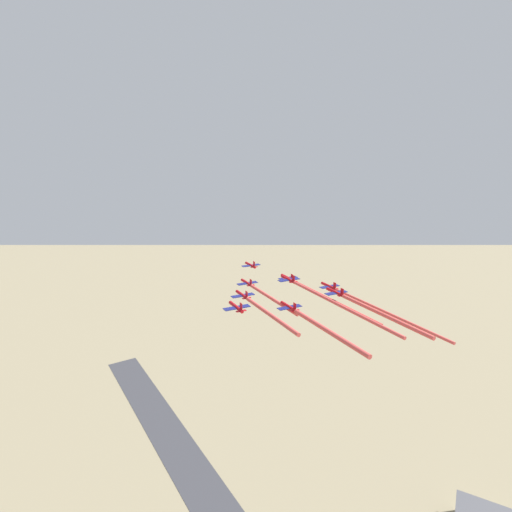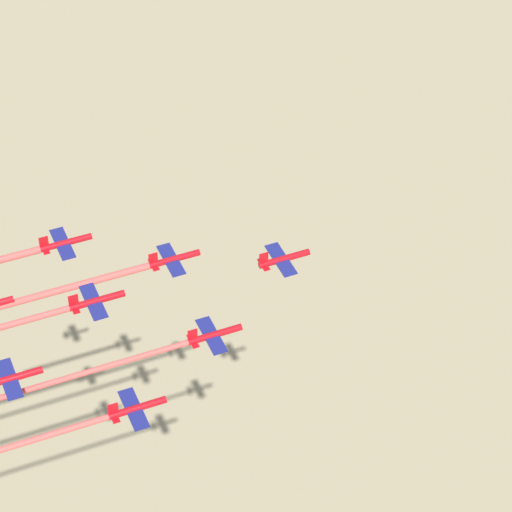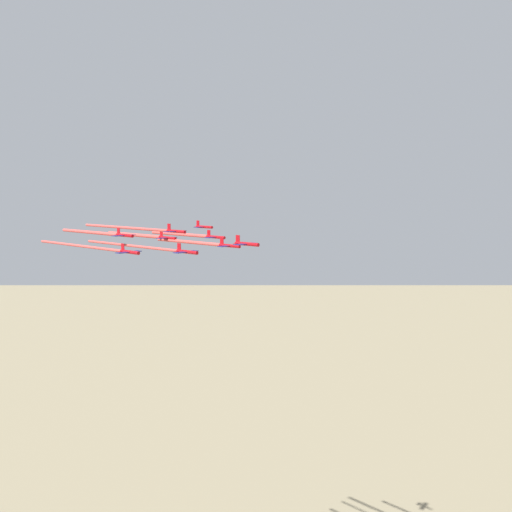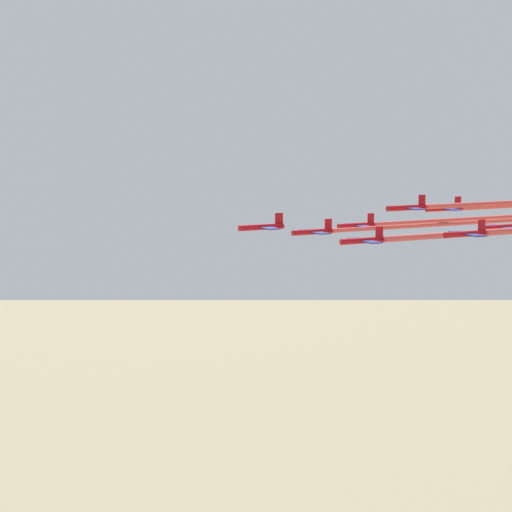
% 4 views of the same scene
% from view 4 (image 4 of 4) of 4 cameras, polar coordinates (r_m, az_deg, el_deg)
% --- Properties ---
extents(jet_0, '(8.26, 8.12, 2.96)m').
position_cam_4_polar(jet_0, '(180.35, 0.40, 1.68)').
color(jet_0, '#B20C14').
extents(jet_1, '(8.26, 8.12, 2.96)m').
position_cam_4_polar(jet_1, '(180.19, 6.18, 0.90)').
color(jet_1, '#B20C14').
extents(jet_2, '(8.26, 8.12, 2.96)m').
position_cam_4_polar(jet_2, '(196.03, 3.32, 1.40)').
color(jet_2, '#B20C14').
extents(jet_3, '(8.26, 8.12, 2.96)m').
position_cam_4_polar(jet_3, '(181.43, 11.95, 1.26)').
color(jet_3, '#B20C14').
extents(jet_4, '(8.26, 8.12, 2.96)m').
position_cam_4_polar(jet_4, '(195.93, 8.67, 2.76)').
color(jet_4, '#B20C14').
extents(jet_5, '(8.26, 8.12, 2.96)m').
position_cam_4_polar(jet_5, '(211.88, 5.82, 1.77)').
color(jet_5, '#B20C14').
extents(jet_7, '(8.26, 8.12, 2.96)m').
position_cam_4_polar(jet_7, '(198.40, 13.91, 1.62)').
color(jet_7, '#B20C14').
extents(jet_8, '(8.26, 8.12, 2.96)m').
position_cam_4_polar(jet_8, '(212.64, 10.75, 2.70)').
color(jet_8, '#B20C14').
extents(smoke_trail_1, '(27.38, 19.13, 1.14)m').
position_cam_4_polar(smoke_trail_1, '(191.60, 11.32, 1.21)').
color(smoke_trail_1, '#D84C47').
extents(smoke_trail_2, '(41.36, 28.50, 0.86)m').
position_cam_4_polar(smoke_trail_2, '(211.44, 10.16, 1.77)').
color(smoke_trail_2, '#D84C47').
extents(smoke_trail_5, '(42.60, 29.36, 0.90)m').
position_cam_4_polar(smoke_trail_5, '(228.65, 12.14, 2.09)').
color(smoke_trail_5, '#D84C47').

